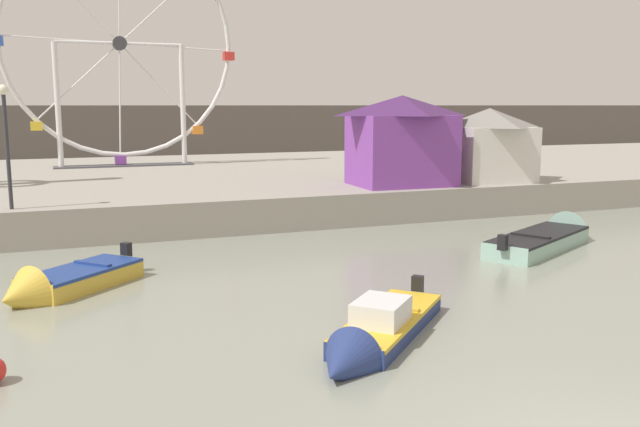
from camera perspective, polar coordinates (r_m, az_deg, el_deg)
quay_promenade at (r=33.63m, az=-10.76°, el=2.52°), size 110.00×21.81×1.23m
distant_town_skyline at (r=59.71m, az=-15.64°, el=6.70°), size 140.00×3.00×4.40m
motorboat_navy_blue at (r=12.60m, az=4.60°, el=-10.16°), size 4.18×4.10×1.15m
motorboat_seafoam at (r=22.72m, az=19.07°, el=-1.82°), size 5.96×4.03×1.35m
motorboat_mustard_yellow at (r=17.08m, az=-21.12°, el=-5.52°), size 3.65×3.54×1.23m
ferris_wheel_white_frame at (r=37.10m, az=-16.62°, el=13.32°), size 12.00×1.20×12.17m
carnival_booth_purple_stall at (r=27.21m, az=6.94°, el=6.29°), size 4.27×3.33×3.57m
carnival_booth_white_ticket at (r=29.46m, az=14.09°, el=5.80°), size 3.69×3.51×3.06m
promenade_lamp_near at (r=22.70m, az=-25.08°, el=6.58°), size 0.32×0.32×3.80m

